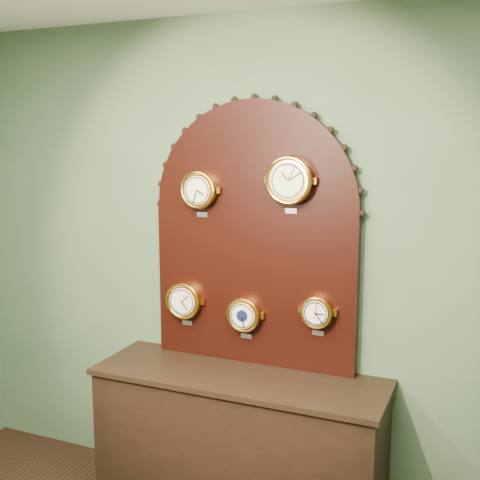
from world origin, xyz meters
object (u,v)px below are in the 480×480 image
at_px(display_board, 254,226).
at_px(barometer, 244,314).
at_px(arabic_clock, 289,181).
at_px(roman_clock, 199,190).
at_px(shop_counter, 239,447).
at_px(hygrometer, 184,301).
at_px(tide_clock, 317,312).

xyz_separation_m(display_board, barometer, (-0.03, -0.07, -0.50)).
bearing_deg(arabic_clock, display_board, 163.60).
distance_m(display_board, roman_clock, 0.37).
distance_m(shop_counter, arabic_clock, 1.52).
height_order(shop_counter, arabic_clock, arabic_clock).
bearing_deg(arabic_clock, shop_counter, -146.35).
xyz_separation_m(display_board, hygrometer, (-0.41, -0.07, -0.46)).
xyz_separation_m(barometer, tide_clock, (0.43, 0.00, 0.06)).
xyz_separation_m(arabic_clock, tide_clock, (0.17, 0.00, -0.70)).
xyz_separation_m(arabic_clock, barometer, (-0.26, 0.00, -0.77)).
bearing_deg(arabic_clock, roman_clock, 179.88).
height_order(hygrometer, barometer, hygrometer).
bearing_deg(display_board, tide_clock, -9.40).
distance_m(roman_clock, arabic_clock, 0.54).
bearing_deg(tide_clock, shop_counter, -158.61).
relative_size(arabic_clock, barometer, 1.24).
bearing_deg(hygrometer, display_board, 9.09).
bearing_deg(display_board, hygrometer, -170.91).
bearing_deg(barometer, shop_counter, -78.83).
height_order(roman_clock, barometer, roman_clock).
height_order(hygrometer, tide_clock, tide_clock).
bearing_deg(roman_clock, barometer, 0.06).
xyz_separation_m(display_board, roman_clock, (-0.31, -0.07, 0.20)).
height_order(shop_counter, roman_clock, roman_clock).
bearing_deg(tide_clock, roman_clock, -179.92).
distance_m(arabic_clock, tide_clock, 0.72).
height_order(roman_clock, tide_clock, roman_clock).
height_order(shop_counter, display_board, display_board).
height_order(shop_counter, barometer, barometer).
distance_m(roman_clock, hygrometer, 0.67).
height_order(display_board, hygrometer, display_board).
distance_m(arabic_clock, barometer, 0.81).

